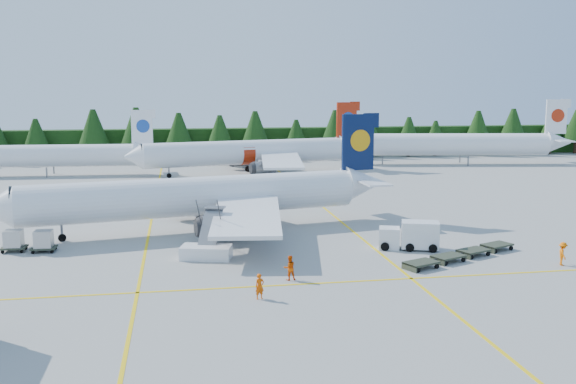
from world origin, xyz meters
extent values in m
plane|color=#9D9E99|center=(0.00, 0.00, 0.00)|extent=(320.00, 320.00, 0.00)
cube|color=yellow|center=(-14.00, 20.00, 0.01)|extent=(0.25, 120.00, 0.01)
cube|color=yellow|center=(6.00, 20.00, 0.01)|extent=(0.25, 120.00, 0.01)
cube|color=yellow|center=(0.00, -6.00, 0.01)|extent=(80.00, 0.25, 0.01)
cube|color=black|center=(0.00, 82.00, 3.00)|extent=(220.00, 4.00, 6.00)
cylinder|color=white|center=(-9.49, 13.16, 3.49)|extent=(33.13, 10.05, 3.88)
cube|color=#071439|center=(8.14, 16.55, 8.35)|extent=(3.69, 1.03, 6.02)
cube|color=white|center=(-8.19, 21.81, 2.91)|extent=(12.13, 15.55, 1.10)
cylinder|color=slate|center=(-9.60, 18.87, 1.55)|extent=(3.63, 2.62, 2.04)
cube|color=white|center=(-5.07, 5.61, 2.91)|extent=(7.58, 15.16, 1.10)
cylinder|color=slate|center=(-7.47, 7.81, 1.55)|extent=(3.63, 2.62, 2.04)
cylinder|color=slate|center=(-21.80, 10.79, 0.82)|extent=(0.23, 0.23, 1.65)
cylinder|color=white|center=(0.15, 55.56, 3.60)|extent=(34.14, 10.96, 4.01)
cone|color=white|center=(-17.87, 51.75, 3.60)|extent=(3.57, 4.50, 4.01)
cube|color=#AE230B|center=(18.27, 59.39, 8.61)|extent=(3.80, 1.13, 6.21)
cube|color=white|center=(1.33, 64.51, 3.00)|extent=(12.70, 16.01, 1.14)
cylinder|color=slate|center=(-0.07, 61.45, 1.60)|extent=(3.77, 2.76, 2.10)
cube|color=white|center=(4.85, 47.85, 3.00)|extent=(7.56, 15.57, 1.14)
cylinder|color=slate|center=(2.33, 50.08, 1.60)|extent=(3.77, 2.76, 2.10)
cylinder|color=slate|center=(-12.51, 52.88, 0.85)|extent=(0.24, 0.24, 1.70)
cylinder|color=white|center=(-33.46, 58.93, 3.26)|extent=(30.94, 5.20, 3.62)
cube|color=white|center=(-16.73, 58.07, 7.79)|extent=(3.45, 0.49, 5.61)
cylinder|color=white|center=(40.03, 63.02, 3.72)|extent=(35.32, 9.28, 4.13)
cone|color=white|center=(21.24, 65.83, 3.72)|extent=(3.47, 4.51, 4.13)
cube|color=white|center=(58.91, 60.20, 8.88)|extent=(3.93, 0.94, 6.40)
cylinder|color=slate|center=(26.84, 65.00, 0.83)|extent=(0.25, 0.25, 1.65)
cube|color=white|center=(-8.85, 2.37, 0.54)|extent=(4.57, 3.16, 1.09)
cube|color=slate|center=(-8.35, 4.28, 2.28)|extent=(2.53, 4.22, 2.94)
cube|color=slate|center=(-7.85, 6.20, 3.61)|extent=(2.02, 1.60, 0.12)
cube|color=white|center=(7.32, 3.11, 0.94)|extent=(2.26, 2.26, 1.88)
cube|color=black|center=(7.32, 3.11, 1.39)|extent=(1.98, 2.09, 0.81)
cube|color=white|center=(9.87, 2.27, 1.34)|extent=(3.68, 2.88, 2.33)
cube|color=#343A2A|center=(7.71, -3.54, 0.49)|extent=(3.04, 2.52, 0.15)
cube|color=#343A2A|center=(10.63, -2.07, 0.49)|extent=(3.04, 2.52, 0.15)
cube|color=#343A2A|center=(13.54, -0.59, 0.49)|extent=(3.04, 2.52, 0.15)
cube|color=#343A2A|center=(16.46, 0.89, 0.49)|extent=(3.04, 2.52, 0.15)
cube|color=#343A2A|center=(-25.26, 7.55, 0.37)|extent=(2.12, 1.67, 0.13)
cube|color=#AAACAE|center=(-25.26, 7.55, 1.17)|extent=(1.50, 1.46, 1.45)
cube|color=#343A2A|center=(-22.67, 6.98, 0.37)|extent=(2.12, 1.67, 0.13)
cube|color=#AAACAE|center=(-22.67, 6.98, 1.17)|extent=(1.50, 1.46, 1.45)
imported|color=#E34F04|center=(-5.76, -8.75, 0.88)|extent=(0.73, 0.59, 1.75)
imported|color=#E74D04|center=(-3.04, -4.81, 0.93)|extent=(0.99, 0.82, 1.86)
imported|color=#F36605|center=(19.26, -4.56, 0.95)|extent=(0.75, 0.91, 1.90)
camera|label=1|loc=(-10.91, -50.04, 14.03)|focal=40.00mm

